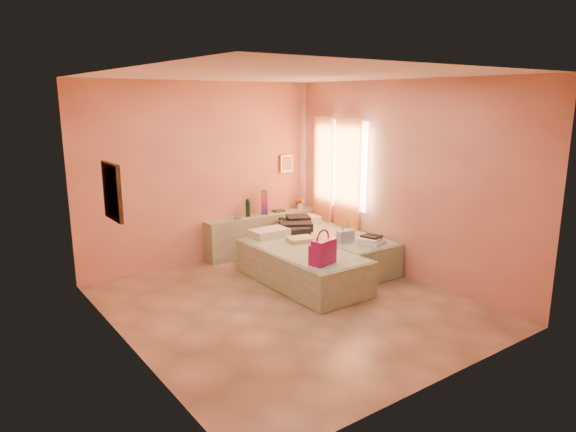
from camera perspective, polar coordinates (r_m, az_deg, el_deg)
name	(u,v)px	position (r m, az deg, el deg)	size (l,w,h in m)	color
ground	(289,305)	(6.55, 0.12, -9.86)	(4.50, 4.50, 0.00)	tan
room_walls	(276,158)	(6.66, -1.31, 6.47)	(4.02, 4.51, 2.81)	#E79E7B
headboard_ledge	(263,234)	(8.61, -2.83, -1.97)	(2.05, 0.30, 0.65)	#A7B090
bed_left	(302,266)	(7.20, 1.51, -5.60)	(0.90, 2.00, 0.50)	#A5BF9A
bed_right	(334,249)	(8.01, 5.08, -3.72)	(0.90, 2.00, 0.50)	#A5BF9A
water_bottle	(248,208)	(8.41, -4.49, 0.88)	(0.08, 0.08, 0.27)	#12331F
rainbow_box	(264,202)	(8.53, -2.64, 1.55)	(0.09, 0.09, 0.41)	#94125D
small_dish	(238,218)	(8.27, -5.57, -0.20)	(0.13, 0.13, 0.03)	#458066
green_book	(279,211)	(8.75, -1.04, 0.58)	(0.19, 0.14, 0.03)	#26472F
flower_vase	(300,202)	(8.97, 1.37, 1.55)	(0.18, 0.18, 0.23)	silver
magenta_handbag	(323,252)	(6.47, 3.88, -3.96)	(0.34, 0.19, 0.32)	#94125D
khaki_garment	(300,239)	(7.49, 1.35, -2.61)	(0.36, 0.29, 0.06)	tan
clothes_pile	(298,224)	(8.16, 1.13, -0.93)	(0.55, 0.55, 0.17)	black
blue_handbag	(346,236)	(7.51, 6.42, -2.21)	(0.26, 0.11, 0.17)	#3F5497
towel_stack	(372,241)	(7.44, 9.31, -2.73)	(0.35, 0.30, 0.10)	white
sandal_pair	(372,236)	(7.43, 9.33, -2.25)	(0.19, 0.25, 0.03)	black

